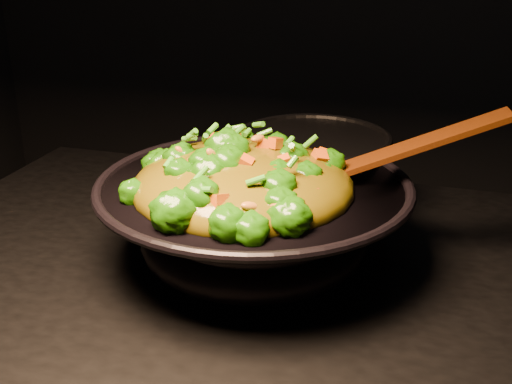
% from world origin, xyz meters
% --- Properties ---
extents(wok, '(0.50, 0.50, 0.11)m').
position_xyz_m(wok, '(-0.08, 0.10, 0.96)').
color(wok, black).
rests_on(wok, stovetop).
extents(stir_fry, '(0.32, 0.32, 0.10)m').
position_xyz_m(stir_fry, '(-0.09, 0.08, 1.06)').
color(stir_fry, '#1F6006').
rests_on(stir_fry, wok).
extents(spatula, '(0.26, 0.09, 0.11)m').
position_xyz_m(spatula, '(0.10, 0.16, 1.06)').
color(spatula, '#351408').
rests_on(spatula, wok).
extents(back_pot, '(0.24, 0.24, 0.13)m').
position_xyz_m(back_pot, '(-0.04, 0.28, 0.96)').
color(back_pot, black).
rests_on(back_pot, stovetop).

